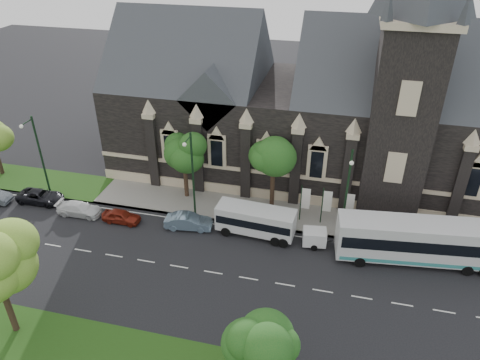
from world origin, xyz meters
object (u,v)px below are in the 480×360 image
(street_lamp_near, at_px, (347,191))
(tour_coach, at_px, (418,241))
(car_far_white, at_px, (79,209))
(tree_walk_right, at_px, (276,156))
(tree_walk_left, at_px, (186,147))
(banner_flag_right, at_px, (347,206))
(banner_flag_left, at_px, (304,200))
(car_far_red, at_px, (121,216))
(box_trailer, at_px, (314,237))
(banner_flag_center, at_px, (325,203))
(shuttle_bus, at_px, (256,220))
(tree_park_east, at_px, (267,337))
(street_lamp_mid, at_px, (192,172))
(car_far_black, at_px, (40,196))
(street_lamp_far, at_px, (39,153))
(sedan, at_px, (188,222))

(street_lamp_near, bearing_deg, tour_coach, -13.82)
(tour_coach, xyz_separation_m, car_far_white, (-31.37, -0.62, -1.46))
(tree_walk_right, height_order, tree_walk_left, tree_walk_right)
(tour_coach, bearing_deg, banner_flag_right, 143.11)
(banner_flag_left, height_order, car_far_red, banner_flag_left)
(banner_flag_right, xyz_separation_m, box_trailer, (-2.56, -3.41, -1.48))
(banner_flag_center, height_order, tour_coach, banner_flag_center)
(tree_walk_left, height_order, banner_flag_center, tree_walk_left)
(tree_walk_left, bearing_deg, car_far_white, -148.39)
(tour_coach, relative_size, shuttle_bus, 1.85)
(tree_park_east, xyz_separation_m, car_far_red, (-16.77, 14.11, -3.99))
(tree_park_east, distance_m, street_lamp_mid, 19.32)
(tour_coach, distance_m, car_far_red, 26.86)
(tree_park_east, bearing_deg, banner_flag_left, 89.65)
(banner_flag_right, relative_size, car_far_red, 1.08)
(banner_flag_left, distance_m, car_far_black, 26.75)
(street_lamp_mid, xyz_separation_m, banner_flag_left, (10.29, 1.91, -2.73))
(tree_walk_right, distance_m, street_lamp_far, 23.50)
(street_lamp_mid, height_order, sedan, street_lamp_mid)
(banner_flag_left, xyz_separation_m, box_trailer, (1.44, -3.41, -1.48))
(tour_coach, relative_size, car_far_black, 2.86)
(car_far_red, bearing_deg, tree_walk_right, -66.43)
(box_trailer, distance_m, car_far_black, 27.97)
(sedan, bearing_deg, tree_park_east, -153.05)
(street_lamp_far, relative_size, car_far_black, 1.90)
(tree_walk_right, xyz_separation_m, street_lamp_mid, (-7.21, -3.62, -0.71))
(tree_walk_left, bearing_deg, banner_flag_right, -6.04)
(car_far_white, bearing_deg, tour_coach, -90.86)
(banner_flag_center, height_order, shuttle_bus, banner_flag_center)
(tree_park_east, distance_m, banner_flag_right, 18.91)
(street_lamp_near, height_order, box_trailer, street_lamp_near)
(street_lamp_far, xyz_separation_m, car_far_white, (4.84, -2.15, -4.47))
(tree_park_east, bearing_deg, car_far_black, 149.85)
(tour_coach, bearing_deg, street_lamp_far, 170.79)
(tree_park_east, distance_m, banner_flag_center, 18.58)
(car_far_black, bearing_deg, street_lamp_mid, -87.75)
(shuttle_bus, xyz_separation_m, car_far_red, (-12.92, -1.18, -0.97))
(tree_park_east, distance_m, tree_walk_right, 20.29)
(banner_flag_left, bearing_deg, car_far_red, -165.97)
(tour_coach, bearing_deg, banner_flag_center, 149.78)
(banner_flag_left, bearing_deg, tree_park_east, -90.35)
(tree_walk_right, height_order, street_lamp_near, street_lamp_near)
(banner_flag_left, distance_m, banner_flag_center, 2.00)
(street_lamp_near, relative_size, car_far_white, 2.03)
(shuttle_bus, bearing_deg, tree_park_east, -71.84)
(tour_coach, relative_size, sedan, 3.05)
(box_trailer, height_order, car_far_black, box_trailer)
(banner_flag_left, bearing_deg, tree_walk_left, 171.98)
(sedan, distance_m, car_far_red, 6.62)
(tree_park_east, distance_m, street_lamp_near, 16.86)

